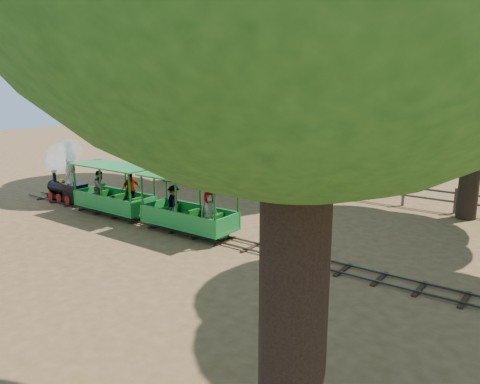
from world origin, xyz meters
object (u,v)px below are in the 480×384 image
Objects in this scene: locomotive at (64,166)px; carriage_front at (114,194)px; carriage_rear at (189,210)px; fence at (336,183)px.

locomotive is 0.78× the size of carriage_front.
locomotive is at bearing 179.59° from carriage_rear.
carriage_rear is at bearing -101.09° from fence.
carriage_front is 9.65m from fence.
fence is at bearing 78.91° from carriage_rear.
carriage_front is (3.23, -0.03, -0.75)m from locomotive.
locomotive is 0.78× the size of carriage_rear.
fence is at bearing 42.47° from locomotive.
carriage_front is at bearing 179.76° from carriage_rear.
fence is (5.44, 7.96, -0.23)m from carriage_front.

